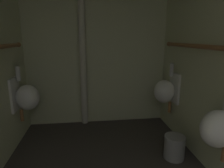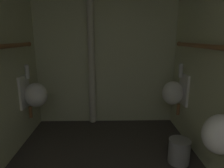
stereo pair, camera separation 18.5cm
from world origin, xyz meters
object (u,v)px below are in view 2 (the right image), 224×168
standpipe_back_wall (91,49)px  waste_bin (179,151)px  urinal_right_far (174,92)px  urinal_left_mid (34,94)px  urinal_right_mid (224,133)px

standpipe_back_wall → waste_bin: standpipe_back_wall is taller
urinal_right_far → waste_bin: 0.85m
urinal_left_mid → standpipe_back_wall: size_ratio=0.31×
urinal_right_far → waste_bin: (-0.13, -0.66, -0.52)m
waste_bin → urinal_left_mid: bearing=161.6°
urinal_right_far → standpipe_back_wall: standpipe_back_wall is taller
standpipe_back_wall → waste_bin: 1.89m
urinal_right_far → standpipe_back_wall: 1.41m
urinal_right_mid → urinal_left_mid: bearing=149.3°
urinal_right_mid → waste_bin: (-0.13, 0.55, -0.52)m
standpipe_back_wall → waste_bin: bearing=-45.6°
standpipe_back_wall → urinal_right_mid: bearing=-53.9°
urinal_left_mid → urinal_right_mid: size_ratio=1.00×
urinal_right_far → urinal_left_mid: bearing=-178.3°
urinal_left_mid → waste_bin: 1.99m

